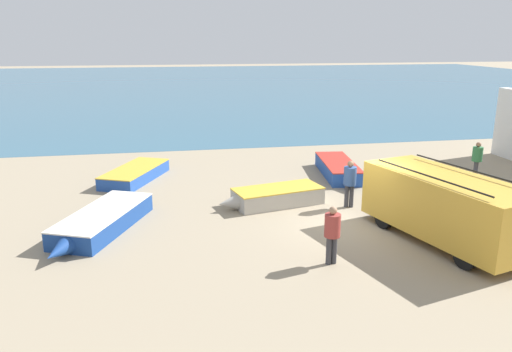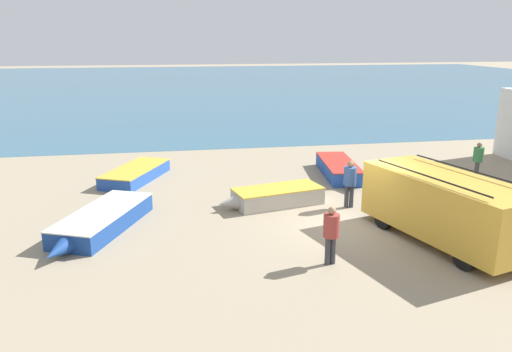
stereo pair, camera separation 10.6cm
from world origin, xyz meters
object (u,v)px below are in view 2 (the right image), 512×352
(parked_van, at_px, (445,206))
(fisherman_2, at_px, (350,180))
(fishing_rowboat_0, at_px, (137,173))
(fisherman_0, at_px, (331,230))
(fishing_rowboat_1, at_px, (101,221))
(fishing_rowboat_3, at_px, (274,196))
(fishing_rowboat_2, at_px, (339,169))
(fisherman_1, at_px, (478,157))

(parked_van, xyz_separation_m, fisherman_2, (-1.68, 3.46, -0.10))
(fishing_rowboat_0, height_order, fisherman_0, fisherman_0)
(fishing_rowboat_1, height_order, fishing_rowboat_3, fishing_rowboat_3)
(fishing_rowboat_0, xyz_separation_m, fisherman_0, (5.59, -9.53, 0.71))
(parked_van, bearing_deg, fishing_rowboat_3, 29.68)
(fishing_rowboat_2, bearing_deg, fishing_rowboat_3, -41.35)
(fishing_rowboat_0, distance_m, fishing_rowboat_2, 8.85)
(fishing_rowboat_3, relative_size, fisherman_2, 2.34)
(parked_van, bearing_deg, fishing_rowboat_2, -10.87)
(fisherman_0, distance_m, fisherman_1, 11.29)
(parked_van, height_order, fisherman_2, parked_van)
(fishing_rowboat_2, xyz_separation_m, fisherman_0, (-3.19, -8.42, 0.67))
(fishing_rowboat_0, xyz_separation_m, fishing_rowboat_2, (8.78, -1.11, 0.04))
(fishing_rowboat_1, distance_m, fishing_rowboat_3, 6.15)
(fishing_rowboat_1, bearing_deg, fishing_rowboat_2, 139.41)
(fishing_rowboat_0, bearing_deg, fishing_rowboat_3, -106.21)
(fishing_rowboat_0, bearing_deg, fisherman_2, -99.34)
(fishing_rowboat_3, xyz_separation_m, fisherman_0, (0.45, -5.14, 0.67))
(fishing_rowboat_0, bearing_deg, fishing_rowboat_1, -163.66)
(fisherman_2, bearing_deg, fishing_rowboat_1, -73.63)
(parked_van, height_order, fishing_rowboat_0, parked_van)
(fisherman_1, height_order, fisherman_2, fisherman_2)
(fishing_rowboat_0, height_order, fishing_rowboat_1, fishing_rowboat_1)
(fisherman_0, relative_size, fisherman_1, 1.01)
(fishing_rowboat_0, height_order, fishing_rowboat_3, fishing_rowboat_3)
(fishing_rowboat_1, distance_m, fishing_rowboat_2, 10.73)
(fishing_rowboat_2, bearing_deg, parked_van, 11.42)
(parked_van, xyz_separation_m, fisherman_1, (5.06, 6.05, -0.16))
(fishing_rowboat_1, xyz_separation_m, fisherman_1, (15.30, 3.33, 0.66))
(fishing_rowboat_1, height_order, fisherman_2, fisherman_2)
(fisherman_2, bearing_deg, fisherman_0, -14.68)
(fishing_rowboat_0, bearing_deg, fisherman_0, -125.29)
(parked_van, distance_m, fishing_rowboat_0, 12.78)
(fishing_rowboat_2, distance_m, fisherman_1, 5.92)
(fishing_rowboat_0, bearing_deg, fisherman_1, -75.73)
(parked_van, relative_size, fishing_rowboat_2, 1.17)
(fishing_rowboat_2, relative_size, fishing_rowboat_3, 1.21)
(fishing_rowboat_3, height_order, fisherman_2, fisherman_2)
(fisherman_1, relative_size, fisherman_2, 0.94)
(fisherman_0, bearing_deg, fisherman_2, 142.69)
(fisherman_1, distance_m, fisherman_2, 7.22)
(fishing_rowboat_0, xyz_separation_m, fishing_rowboat_3, (5.14, -4.39, 0.04))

